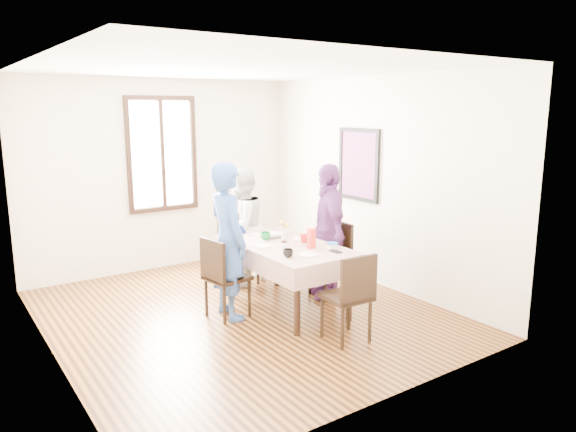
% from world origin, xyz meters
% --- Properties ---
extents(ground, '(4.50, 4.50, 0.00)m').
position_xyz_m(ground, '(0.00, 0.00, 0.00)').
color(ground, black).
rests_on(ground, ground).
extents(back_wall, '(4.00, 0.00, 4.00)m').
position_xyz_m(back_wall, '(0.00, 2.25, 1.35)').
color(back_wall, beige).
rests_on(back_wall, ground).
extents(right_wall, '(0.00, 4.50, 4.50)m').
position_xyz_m(right_wall, '(2.00, 0.00, 1.35)').
color(right_wall, beige).
rests_on(right_wall, ground).
extents(window_frame, '(1.02, 0.06, 1.62)m').
position_xyz_m(window_frame, '(0.00, 2.23, 1.65)').
color(window_frame, black).
rests_on(window_frame, back_wall).
extents(window_pane, '(0.90, 0.02, 1.50)m').
position_xyz_m(window_pane, '(0.00, 2.24, 1.65)').
color(window_pane, white).
rests_on(window_pane, back_wall).
extents(art_poster, '(0.04, 0.76, 0.96)m').
position_xyz_m(art_poster, '(1.98, 0.30, 1.55)').
color(art_poster, red).
rests_on(art_poster, right_wall).
extents(dining_table, '(0.82, 1.56, 0.75)m').
position_xyz_m(dining_table, '(0.50, -0.13, 0.38)').
color(dining_table, black).
rests_on(dining_table, ground).
extents(tablecloth, '(0.94, 1.68, 0.01)m').
position_xyz_m(tablecloth, '(0.50, -0.13, 0.76)').
color(tablecloth, '#510E04').
rests_on(tablecloth, dining_table).
extents(chair_left, '(0.48, 0.48, 0.91)m').
position_xyz_m(chair_left, '(-0.18, 0.02, 0.46)').
color(chair_left, black).
rests_on(chair_left, ground).
extents(chair_right, '(0.44, 0.44, 0.91)m').
position_xyz_m(chair_right, '(1.18, -0.08, 0.46)').
color(chair_right, black).
rests_on(chair_right, ground).
extents(chair_far, '(0.45, 0.45, 0.91)m').
position_xyz_m(chair_far, '(0.50, 0.94, 0.46)').
color(chair_far, black).
rests_on(chair_far, ground).
extents(chair_near, '(0.44, 0.44, 0.91)m').
position_xyz_m(chair_near, '(0.50, -1.20, 0.46)').
color(chair_near, black).
rests_on(chair_near, ground).
extents(person_left, '(0.45, 0.66, 1.73)m').
position_xyz_m(person_left, '(-0.16, 0.02, 0.86)').
color(person_left, '#32529B').
rests_on(person_left, ground).
extents(person_far, '(0.91, 0.82, 1.55)m').
position_xyz_m(person_far, '(0.50, 0.92, 0.77)').
color(person_far, silver).
rests_on(person_far, ground).
extents(person_right, '(0.77, 1.04, 1.65)m').
position_xyz_m(person_right, '(1.17, -0.08, 0.82)').
color(person_right, '#693174').
rests_on(person_right, ground).
extents(mug_black, '(0.14, 0.14, 0.08)m').
position_xyz_m(mug_black, '(0.22, -0.59, 0.80)').
color(mug_black, black).
rests_on(mug_black, tablecloth).
extents(mug_flag, '(0.14, 0.14, 0.10)m').
position_xyz_m(mug_flag, '(0.72, -0.19, 0.81)').
color(mug_flag, red).
rests_on(mug_flag, tablecloth).
extents(mug_green, '(0.15, 0.15, 0.09)m').
position_xyz_m(mug_green, '(0.43, 0.18, 0.81)').
color(mug_green, '#0C7226').
rests_on(mug_green, tablecloth).
extents(serving_bowl, '(0.26, 0.26, 0.05)m').
position_xyz_m(serving_bowl, '(0.56, 0.23, 0.79)').
color(serving_bowl, white).
rests_on(serving_bowl, tablecloth).
extents(juice_carton, '(0.07, 0.07, 0.22)m').
position_xyz_m(juice_carton, '(0.64, -0.43, 0.87)').
color(juice_carton, red).
rests_on(juice_carton, tablecloth).
extents(butter_tub, '(0.11, 0.11, 0.06)m').
position_xyz_m(butter_tub, '(0.81, -0.59, 0.79)').
color(butter_tub, white).
rests_on(butter_tub, tablecloth).
extents(jam_jar, '(0.06, 0.06, 0.08)m').
position_xyz_m(jam_jar, '(0.40, -0.24, 0.80)').
color(jam_jar, black).
rests_on(jam_jar, tablecloth).
extents(drinking_glass, '(0.06, 0.06, 0.09)m').
position_xyz_m(drinking_glass, '(0.29, -0.40, 0.81)').
color(drinking_glass, silver).
rests_on(drinking_glass, tablecloth).
extents(smartphone, '(0.08, 0.15, 0.01)m').
position_xyz_m(smartphone, '(0.76, -0.71, 0.77)').
color(smartphone, black).
rests_on(smartphone, tablecloth).
extents(flower_vase, '(0.07, 0.07, 0.14)m').
position_xyz_m(flower_vase, '(0.53, -0.07, 0.83)').
color(flower_vase, silver).
rests_on(flower_vase, tablecloth).
extents(plate_left, '(0.20, 0.20, 0.01)m').
position_xyz_m(plate_left, '(0.23, -0.06, 0.77)').
color(plate_left, white).
rests_on(plate_left, tablecloth).
extents(plate_right, '(0.20, 0.20, 0.01)m').
position_xyz_m(plate_right, '(0.79, -0.03, 0.77)').
color(plate_right, white).
rests_on(plate_right, tablecloth).
extents(plate_far, '(0.20, 0.20, 0.01)m').
position_xyz_m(plate_far, '(0.49, 0.44, 0.77)').
color(plate_far, white).
rests_on(plate_far, tablecloth).
extents(plate_near, '(0.20, 0.20, 0.01)m').
position_xyz_m(plate_near, '(0.44, -0.65, 0.77)').
color(plate_near, white).
rests_on(plate_near, tablecloth).
extents(butter_lid, '(0.12, 0.12, 0.01)m').
position_xyz_m(butter_lid, '(0.81, -0.59, 0.82)').
color(butter_lid, blue).
rests_on(butter_lid, butter_tub).
extents(flower_bunch, '(0.09, 0.09, 0.10)m').
position_xyz_m(flower_bunch, '(0.53, -0.07, 0.96)').
color(flower_bunch, yellow).
rests_on(flower_bunch, flower_vase).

